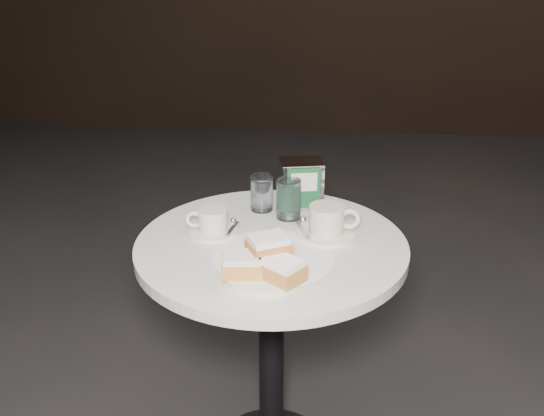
{
  "coord_description": "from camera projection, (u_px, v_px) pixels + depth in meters",
  "views": [
    {
      "loc": [
        0.13,
        -1.38,
        1.45
      ],
      "look_at": [
        0.0,
        0.02,
        0.83
      ],
      "focal_mm": 40.0,
      "sensor_mm": 36.0,
      "label": 1
    }
  ],
  "objects": [
    {
      "name": "cafe_table",
      "position": [
        271.0,
        307.0,
        1.64
      ],
      "size": [
        0.7,
        0.7,
        0.74
      ],
      "color": "black",
      "rests_on": "ground"
    },
    {
      "name": "sugar_spill",
      "position": [
        273.0,
        257.0,
        1.48
      ],
      "size": [
        0.33,
        0.33,
        0.0
      ],
      "primitive_type": "cylinder",
      "rotation": [
        0.0,
        0.0,
        -0.14
      ],
      "color": "white",
      "rests_on": "cafe_table"
    },
    {
      "name": "beignet_plate",
      "position": [
        264.0,
        264.0,
        1.38
      ],
      "size": [
        0.22,
        0.22,
        0.09
      ],
      "rotation": [
        0.0,
        0.0,
        -0.21
      ],
      "color": "silver",
      "rests_on": "cafe_table"
    },
    {
      "name": "coffee_cup_left",
      "position": [
        212.0,
        223.0,
        1.59
      ],
      "size": [
        0.14,
        0.14,
        0.07
      ],
      "rotation": [
        0.0,
        0.0,
        0.08
      ],
      "color": "silver",
      "rests_on": "cafe_table"
    },
    {
      "name": "coffee_cup_right",
      "position": [
        327.0,
        223.0,
        1.58
      ],
      "size": [
        0.17,
        0.17,
        0.08
      ],
      "rotation": [
        0.0,
        0.0,
        0.06
      ],
      "color": "silver",
      "rests_on": "cafe_table"
    },
    {
      "name": "water_glass_left",
      "position": [
        262.0,
        193.0,
        1.72
      ],
      "size": [
        0.07,
        0.07,
        0.1
      ],
      "rotation": [
        0.0,
        0.0,
        0.03
      ],
      "color": "silver",
      "rests_on": "cafe_table"
    },
    {
      "name": "water_glass_right",
      "position": [
        289.0,
        200.0,
        1.67
      ],
      "size": [
        0.08,
        0.08,
        0.11
      ],
      "rotation": [
        0.0,
        0.0,
        0.27
      ],
      "color": "white",
      "rests_on": "cafe_table"
    },
    {
      "name": "napkin_dispenser",
      "position": [
        301.0,
        184.0,
        1.74
      ],
      "size": [
        0.13,
        0.12,
        0.14
      ],
      "rotation": [
        0.0,
        0.0,
        0.2
      ],
      "color": "silver",
      "rests_on": "cafe_table"
    }
  ]
}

